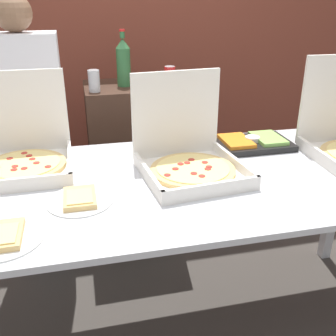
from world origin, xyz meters
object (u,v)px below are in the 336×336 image
(soda_can_silver, at_px, (94,81))
(pizza_box_far_right, at_px, (24,152))
(soda_bottle, at_px, (123,62))
(paper_plate_front_center, at_px, (3,237))
(veggie_tray, at_px, (252,143))
(soda_can_colored, at_px, (170,77))
(paper_plate_front_right, at_px, (80,199))
(pizza_box_near_left, at_px, (188,156))
(person_guest_plaid, at_px, (32,141))

(soda_can_silver, bearing_deg, pizza_box_far_right, -121.81)
(soda_bottle, bearing_deg, paper_plate_front_center, -113.76)
(veggie_tray, distance_m, soda_can_colored, 0.69)
(veggie_tray, relative_size, soda_bottle, 1.17)
(paper_plate_front_right, distance_m, paper_plate_front_center, 0.31)
(pizza_box_near_left, xyz_separation_m, soda_can_silver, (-0.34, 0.78, 0.18))
(pizza_box_near_left, distance_m, person_guest_plaid, 1.04)
(soda_can_silver, bearing_deg, soda_bottle, 31.93)
(paper_plate_front_center, relative_size, soda_can_silver, 2.05)
(paper_plate_front_center, distance_m, soda_can_colored, 1.45)
(pizza_box_near_left, relative_size, soda_can_colored, 3.76)
(paper_plate_front_right, xyz_separation_m, person_guest_plaid, (-0.25, 0.91, -0.07))
(soda_bottle, bearing_deg, veggie_tray, -50.61)
(pizza_box_far_right, height_order, person_guest_plaid, person_guest_plaid)
(soda_bottle, height_order, person_guest_plaid, person_guest_plaid)
(paper_plate_front_center, distance_m, person_guest_plaid, 1.11)
(paper_plate_front_center, bearing_deg, soda_bottle, 66.24)
(paper_plate_front_right, height_order, person_guest_plaid, person_guest_plaid)
(soda_bottle, distance_m, person_guest_plaid, 0.71)
(pizza_box_far_right, relative_size, paper_plate_front_right, 1.70)
(pizza_box_far_right, distance_m, soda_can_silver, 0.70)
(paper_plate_front_center, xyz_separation_m, soda_bottle, (0.56, 1.26, 0.33))
(soda_can_silver, distance_m, person_guest_plaid, 0.50)
(paper_plate_front_right, height_order, soda_can_silver, soda_can_silver)
(soda_can_colored, bearing_deg, paper_plate_front_center, -125.06)
(paper_plate_front_right, xyz_separation_m, paper_plate_front_center, (-0.24, -0.20, -0.00))
(veggie_tray, height_order, soda_can_colored, soda_can_colored)
(soda_bottle, xyz_separation_m, soda_can_silver, (-0.19, -0.12, -0.08))
(pizza_box_far_right, distance_m, paper_plate_front_center, 0.58)
(paper_plate_front_right, bearing_deg, pizza_box_far_right, 120.97)
(paper_plate_front_center, bearing_deg, person_guest_plaid, 90.45)
(soda_can_silver, relative_size, soda_can_colored, 1.00)
(paper_plate_front_center, bearing_deg, veggie_tray, 27.90)
(paper_plate_front_right, relative_size, soda_can_colored, 2.02)
(paper_plate_front_center, bearing_deg, pizza_box_far_right, 88.37)
(pizza_box_near_left, distance_m, paper_plate_front_right, 0.50)
(veggie_tray, relative_size, soda_can_colored, 3.10)
(pizza_box_near_left, bearing_deg, paper_plate_front_center, -158.39)
(person_guest_plaid, bearing_deg, paper_plate_front_center, 90.45)
(pizza_box_near_left, relative_size, pizza_box_far_right, 1.09)
(paper_plate_front_center, bearing_deg, soda_can_silver, 72.14)
(pizza_box_near_left, bearing_deg, soda_bottle, 94.22)
(pizza_box_near_left, relative_size, person_guest_plaid, 0.29)
(paper_plate_front_right, xyz_separation_m, soda_can_silver, (0.13, 0.95, 0.25))
(soda_bottle, height_order, soda_can_colored, soda_bottle)
(soda_can_silver, xyz_separation_m, person_guest_plaid, (-0.38, -0.04, -0.32))
(paper_plate_front_right, relative_size, veggie_tray, 0.65)
(pizza_box_far_right, height_order, soda_bottle, soda_bottle)
(paper_plate_front_right, height_order, veggie_tray, veggie_tray)
(paper_plate_front_right, relative_size, person_guest_plaid, 0.15)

